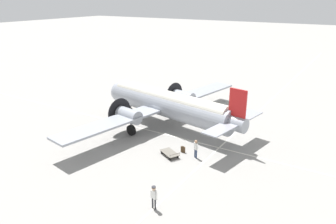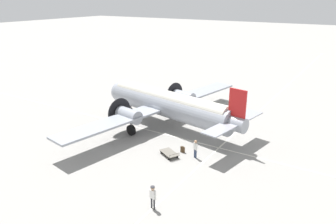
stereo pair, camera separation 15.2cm
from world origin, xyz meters
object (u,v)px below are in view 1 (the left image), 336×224
at_px(baggage_cart, 170,153).
at_px(crew_foreground, 154,195).
at_px(airliner_main, 165,103).
at_px(suitcase_near_door, 183,149).
at_px(passenger_boarding, 196,147).

bearing_deg(baggage_cart, crew_foreground, 141.84).
relative_size(airliner_main, crew_foreground, 14.96).
bearing_deg(baggage_cart, airliner_main, -26.55).
relative_size(airliner_main, suitcase_near_door, 42.35).
distance_m(crew_foreground, suitcase_near_door, 8.54).
height_order(passenger_boarding, baggage_cart, passenger_boarding).
height_order(passenger_boarding, suitcase_near_door, passenger_boarding).
bearing_deg(crew_foreground, airliner_main, 127.18).
xyz_separation_m(airliner_main, baggage_cart, (4.14, -5.83, -2.21)).
distance_m(airliner_main, crew_foreground, 14.74).
bearing_deg(passenger_boarding, crew_foreground, 129.04).
distance_m(airliner_main, passenger_boarding, 8.10).
distance_m(passenger_boarding, baggage_cart, 2.39).
bearing_deg(baggage_cart, suitcase_near_door, -90.19).
bearing_deg(airliner_main, baggage_cart, 135.82).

